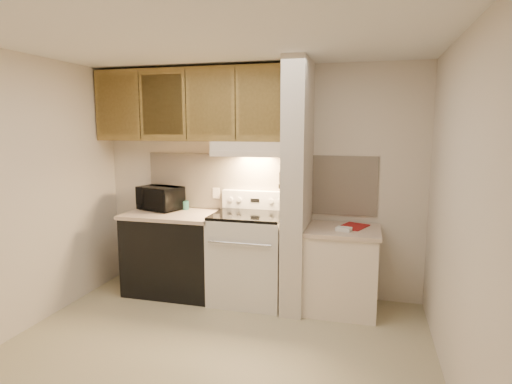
% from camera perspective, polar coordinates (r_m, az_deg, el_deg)
% --- Properties ---
extents(floor, '(3.60, 3.60, 0.00)m').
position_cam_1_polar(floor, '(3.78, -5.99, -20.64)').
color(floor, '#B7AD89').
rests_on(floor, ground).
extents(ceiling, '(3.60, 3.60, 0.00)m').
position_cam_1_polar(ceiling, '(3.36, -6.70, 19.75)').
color(ceiling, white).
rests_on(ceiling, wall_back).
extents(wall_back, '(3.60, 2.50, 0.02)m').
position_cam_1_polar(wall_back, '(4.77, 0.17, 1.44)').
color(wall_back, beige).
rests_on(wall_back, floor).
extents(wall_left, '(0.02, 3.00, 2.50)m').
position_cam_1_polar(wall_left, '(4.34, -29.11, -0.39)').
color(wall_left, beige).
rests_on(wall_left, floor).
extents(wall_right, '(0.02, 3.00, 2.50)m').
position_cam_1_polar(wall_right, '(3.19, 25.46, -3.02)').
color(wall_right, beige).
rests_on(wall_right, floor).
extents(backsplash, '(2.60, 0.02, 0.63)m').
position_cam_1_polar(backsplash, '(4.76, 0.13, 1.25)').
color(backsplash, beige).
rests_on(backsplash, wall_back).
extents(range_body, '(0.76, 0.65, 0.92)m').
position_cam_1_polar(range_body, '(4.61, -0.93, -8.87)').
color(range_body, silver).
rests_on(range_body, floor).
extents(oven_window, '(0.50, 0.01, 0.30)m').
position_cam_1_polar(oven_window, '(4.31, -2.09, -9.58)').
color(oven_window, black).
rests_on(oven_window, range_body).
extents(oven_handle, '(0.65, 0.02, 0.02)m').
position_cam_1_polar(oven_handle, '(4.21, -2.26, -6.90)').
color(oven_handle, silver).
rests_on(oven_handle, range_body).
extents(cooktop, '(0.74, 0.64, 0.03)m').
position_cam_1_polar(cooktop, '(4.49, -0.95, -3.08)').
color(cooktop, black).
rests_on(cooktop, range_body).
extents(range_backguard, '(0.76, 0.08, 0.20)m').
position_cam_1_polar(range_backguard, '(4.74, -0.02, -1.04)').
color(range_backguard, silver).
rests_on(range_backguard, range_body).
extents(range_display, '(0.10, 0.01, 0.04)m').
position_cam_1_polar(range_display, '(4.70, -0.15, -1.13)').
color(range_display, black).
rests_on(range_display, range_backguard).
extents(range_knob_left_outer, '(0.05, 0.02, 0.05)m').
position_cam_1_polar(range_knob_left_outer, '(4.78, -3.40, -0.98)').
color(range_knob_left_outer, silver).
rests_on(range_knob_left_outer, range_backguard).
extents(range_knob_left_inner, '(0.05, 0.02, 0.05)m').
position_cam_1_polar(range_knob_left_inner, '(4.75, -2.26, -1.04)').
color(range_knob_left_inner, silver).
rests_on(range_knob_left_inner, range_backguard).
extents(range_knob_right_inner, '(0.05, 0.02, 0.05)m').
position_cam_1_polar(range_knob_right_inner, '(4.66, 1.99, -1.23)').
color(range_knob_right_inner, silver).
rests_on(range_knob_right_inner, range_backguard).
extents(range_knob_right_outer, '(0.05, 0.02, 0.05)m').
position_cam_1_polar(range_knob_right_outer, '(4.63, 3.19, -1.28)').
color(range_knob_right_outer, silver).
rests_on(range_knob_right_outer, range_backguard).
extents(dishwasher_front, '(1.00, 0.63, 0.87)m').
position_cam_1_polar(dishwasher_front, '(4.93, -10.89, -8.17)').
color(dishwasher_front, black).
rests_on(dishwasher_front, floor).
extents(left_countertop, '(1.04, 0.67, 0.04)m').
position_cam_1_polar(left_countertop, '(4.82, -11.05, -2.98)').
color(left_countertop, beige).
rests_on(left_countertop, dishwasher_front).
extents(spoon_rest, '(0.24, 0.10, 0.02)m').
position_cam_1_polar(spoon_rest, '(5.06, -11.62, -2.13)').
color(spoon_rest, black).
rests_on(spoon_rest, left_countertop).
extents(teal_jar, '(0.11, 0.11, 0.10)m').
position_cam_1_polar(teal_jar, '(4.98, -9.45, -1.73)').
color(teal_jar, '#245A53').
rests_on(teal_jar, left_countertop).
extents(outlet, '(0.08, 0.01, 0.12)m').
position_cam_1_polar(outlet, '(4.91, -5.33, -0.15)').
color(outlet, silver).
rests_on(outlet, backsplash).
extents(microwave, '(0.56, 0.46, 0.27)m').
position_cam_1_polar(microwave, '(5.01, -12.67, -0.80)').
color(microwave, black).
rests_on(microwave, left_countertop).
extents(partition_pillar, '(0.22, 0.70, 2.50)m').
position_cam_1_polar(partition_pillar, '(4.32, 5.54, 0.66)').
color(partition_pillar, beige).
rests_on(partition_pillar, floor).
extents(pillar_trim, '(0.01, 0.70, 0.04)m').
position_cam_1_polar(pillar_trim, '(4.34, 4.04, 1.37)').
color(pillar_trim, olive).
rests_on(pillar_trim, partition_pillar).
extents(knife_strip, '(0.02, 0.42, 0.04)m').
position_cam_1_polar(knife_strip, '(4.29, 3.84, 1.55)').
color(knife_strip, black).
rests_on(knife_strip, partition_pillar).
extents(knife_blade_a, '(0.01, 0.03, 0.16)m').
position_cam_1_polar(knife_blade_a, '(4.15, 3.25, -0.07)').
color(knife_blade_a, silver).
rests_on(knife_blade_a, knife_strip).
extents(knife_handle_a, '(0.02, 0.02, 0.10)m').
position_cam_1_polar(knife_handle_a, '(4.13, 3.26, 1.98)').
color(knife_handle_a, black).
rests_on(knife_handle_a, knife_strip).
extents(knife_blade_b, '(0.01, 0.04, 0.18)m').
position_cam_1_polar(knife_blade_b, '(4.22, 3.42, -0.08)').
color(knife_blade_b, silver).
rests_on(knife_blade_b, knife_strip).
extents(knife_handle_b, '(0.02, 0.02, 0.10)m').
position_cam_1_polar(knife_handle_b, '(4.20, 3.46, 2.09)').
color(knife_handle_b, black).
rests_on(knife_handle_b, knife_strip).
extents(knife_blade_c, '(0.01, 0.04, 0.20)m').
position_cam_1_polar(knife_blade_c, '(4.30, 3.66, -0.03)').
color(knife_blade_c, silver).
rests_on(knife_blade_c, knife_strip).
extents(knife_handle_c, '(0.02, 0.02, 0.10)m').
position_cam_1_polar(knife_handle_c, '(4.29, 3.71, 2.23)').
color(knife_handle_c, black).
rests_on(knife_handle_c, knife_strip).
extents(knife_blade_d, '(0.01, 0.04, 0.16)m').
position_cam_1_polar(knife_blade_d, '(4.40, 3.91, 0.41)').
color(knife_blade_d, silver).
rests_on(knife_blade_d, knife_strip).
extents(knife_handle_d, '(0.02, 0.02, 0.10)m').
position_cam_1_polar(knife_handle_d, '(4.36, 3.88, 2.33)').
color(knife_handle_d, black).
rests_on(knife_handle_d, knife_strip).
extents(knife_blade_e, '(0.01, 0.04, 0.18)m').
position_cam_1_polar(knife_blade_e, '(4.45, 4.04, 0.38)').
color(knife_blade_e, silver).
rests_on(knife_blade_e, knife_strip).
extents(knife_handle_e, '(0.02, 0.02, 0.10)m').
position_cam_1_polar(knife_handle_e, '(4.44, 4.09, 2.44)').
color(knife_handle_e, black).
rests_on(knife_handle_e, knife_strip).
extents(oven_mitt, '(0.03, 0.10, 0.25)m').
position_cam_1_polar(oven_mitt, '(4.52, 4.23, 0.32)').
color(oven_mitt, gray).
rests_on(oven_mitt, partition_pillar).
extents(right_cab_base, '(0.70, 0.60, 0.81)m').
position_cam_1_polar(right_cab_base, '(4.47, 11.30, -10.35)').
color(right_cab_base, silver).
rests_on(right_cab_base, floor).
extents(right_countertop, '(0.74, 0.64, 0.04)m').
position_cam_1_polar(right_countertop, '(4.35, 11.47, -5.05)').
color(right_countertop, beige).
rests_on(right_countertop, right_cab_base).
extents(red_folder, '(0.33, 0.38, 0.01)m').
position_cam_1_polar(red_folder, '(4.44, 12.85, -4.49)').
color(red_folder, maroon).
rests_on(red_folder, right_countertop).
extents(white_box, '(0.16, 0.13, 0.04)m').
position_cam_1_polar(white_box, '(4.25, 11.63, -4.86)').
color(white_box, white).
rests_on(white_box, right_countertop).
extents(range_hood, '(0.78, 0.44, 0.15)m').
position_cam_1_polar(range_hood, '(4.52, -0.54, 5.82)').
color(range_hood, silver).
rests_on(range_hood, upper_cabinets).
extents(hood_lip, '(0.78, 0.04, 0.06)m').
position_cam_1_polar(hood_lip, '(4.32, -1.28, 5.09)').
color(hood_lip, silver).
rests_on(hood_lip, range_hood).
extents(upper_cabinets, '(2.18, 0.33, 0.77)m').
position_cam_1_polar(upper_cabinets, '(4.80, -8.54, 11.39)').
color(upper_cabinets, olive).
rests_on(upper_cabinets, wall_back).
extents(cab_door_a, '(0.46, 0.01, 0.63)m').
position_cam_1_polar(cab_door_a, '(5.04, -18.01, 10.93)').
color(cab_door_a, olive).
rests_on(cab_door_a, upper_cabinets).
extents(cab_gap_a, '(0.01, 0.01, 0.73)m').
position_cam_1_polar(cab_gap_a, '(4.89, -15.28, 11.12)').
color(cab_gap_a, black).
rests_on(cab_gap_a, upper_cabinets).
extents(cab_door_b, '(0.46, 0.01, 0.63)m').
position_cam_1_polar(cab_door_b, '(4.77, -12.38, 11.30)').
color(cab_door_b, olive).
rests_on(cab_door_b, upper_cabinets).
extents(cab_gap_b, '(0.01, 0.01, 0.73)m').
position_cam_1_polar(cab_gap_b, '(4.65, -9.34, 11.46)').
color(cab_gap_b, black).
rests_on(cab_gap_b, upper_cabinets).
extents(cab_door_c, '(0.46, 0.01, 0.63)m').
position_cam_1_polar(cab_door_c, '(4.54, -6.13, 11.59)').
color(cab_door_c, olive).
rests_on(cab_door_c, upper_cabinets).
extents(cab_gap_c, '(0.01, 0.01, 0.73)m').
position_cam_1_polar(cab_gap_c, '(4.45, -2.79, 11.69)').
color(cab_gap_c, black).
rests_on(cab_gap_c, upper_cabinets).
extents(cab_door_d, '(0.46, 0.01, 0.63)m').
position_cam_1_polar(cab_door_d, '(4.38, 0.69, 11.75)').
color(cab_door_d, olive).
rests_on(cab_door_d, upper_cabinets).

